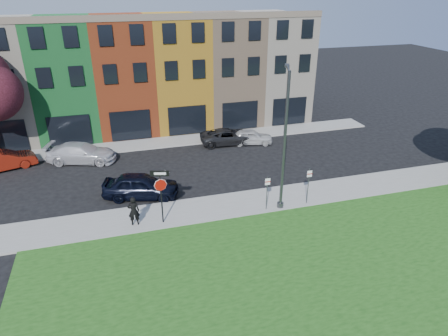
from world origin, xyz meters
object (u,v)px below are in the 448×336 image
object	(u,v)px
stop_sign	(161,186)
sedan_near	(141,186)
man	(134,211)
street_lamp	(284,142)

from	to	relation	value
stop_sign	sedan_near	xyz separation A→B (m)	(-0.90, 3.60, -1.65)
stop_sign	sedan_near	distance (m)	4.06
sedan_near	man	bearing A→B (deg)	-176.05
stop_sign	sedan_near	size ratio (longest dim) A/B	0.64
stop_sign	street_lamp	distance (m)	7.57
street_lamp	sedan_near	bearing A→B (deg)	176.91
man	street_lamp	bearing A→B (deg)	-179.92
man	sedan_near	size ratio (longest dim) A/B	0.35
stop_sign	sedan_near	world-z (taller)	stop_sign
stop_sign	man	distance (m)	2.18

